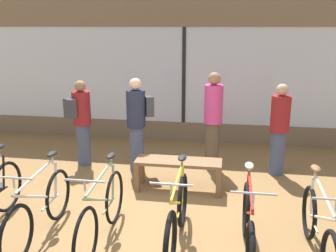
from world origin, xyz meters
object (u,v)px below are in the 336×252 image
Objects in this scene: bicycle_left at (40,209)px; bicycle_center_left at (102,212)px; bicycle_right at (248,227)px; bicycle_center_right at (177,217)px; customer_by_window at (279,128)px; display_bench at (179,166)px; customer_mid_floor at (81,120)px; bicycle_far_right at (319,231)px; customer_near_rack at (213,119)px; customer_near_bench at (137,122)px.

bicycle_center_left reaches higher than bicycle_left.
bicycle_center_left is at bearing 178.68° from bicycle_right.
bicycle_center_right is 1.04× the size of bicycle_right.
bicycle_left is 1.06× the size of customer_by_window.
bicycle_right is 1.23× the size of display_bench.
bicycle_left is 1.74m from bicycle_center_right.
customer_mid_floor reaches higher than bicycle_center_left.
bicycle_center_right is 1.08× the size of customer_by_window.
bicycle_center_right is 3.35m from customer_mid_floor.
bicycle_left is at bearing -179.20° from bicycle_far_right.
bicycle_center_left is 1.27× the size of display_bench.
bicycle_center_right reaches higher than display_bench.
customer_by_window is at bearing 30.03° from display_bench.
bicycle_center_right is at bearing -82.88° from display_bench.
bicycle_center_right is at bearing -48.56° from customer_mid_floor.
bicycle_center_right reaches higher than bicycle_right.
bicycle_far_right is 1.25× the size of display_bench.
bicycle_far_right is (0.79, 0.06, -0.01)m from bicycle_right.
customer_near_rack reaches higher than bicycle_center_right.
customer_by_window reaches higher than display_bench.
bicycle_center_right is 2.76m from customer_near_rack.
bicycle_left is 2.29m from display_bench.
customer_by_window is at bearing 60.34° from bicycle_center_right.
customer_near_rack is (-0.55, 2.79, 0.58)m from bicycle_right.
bicycle_left is at bearing -105.09° from customer_near_bench.
bicycle_right is 2.01m from display_bench.
customer_mid_floor is (-3.03, 2.58, 0.50)m from bicycle_right.
display_bench is 1.98m from customer_by_window.
customer_near_bench is (-1.91, 2.48, 0.55)m from bicycle_right.
bicycle_right is 3.17m from customer_near_bench.
customer_near_rack is 1.40m from customer_near_bench.
customer_mid_floor reaches higher than bicycle_center_right.
bicycle_center_left is at bearing -63.60° from customer_mid_floor.
bicycle_center_left reaches higher than bicycle_right.
customer_by_window is at bearing 76.75° from bicycle_right.
bicycle_left reaches higher than display_bench.
bicycle_center_right is 1.02× the size of bicycle_far_right.
customer_mid_floor reaches higher than display_bench.
bicycle_center_left is 1.07× the size of customer_by_window.
bicycle_left is at bearing -177.85° from bicycle_center_left.
bicycle_far_right is 4.61m from customer_mid_floor.
customer_by_window is at bearing 47.77° from bicycle_center_left.
display_bench is at bearing -149.97° from customer_by_window.
bicycle_center_right is at bearing 3.00° from bicycle_left.
bicycle_center_left is 2.88m from customer_mid_floor.
bicycle_center_left is 3.06m from customer_near_rack.
bicycle_far_right is at bearing -63.90° from customer_near_rack.
customer_near_bench is (-0.87, 0.76, 0.52)m from display_bench.
bicycle_center_left is at bearing -86.66° from customer_near_bench.
bicycle_center_right is at bearing -65.72° from customer_near_bench.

